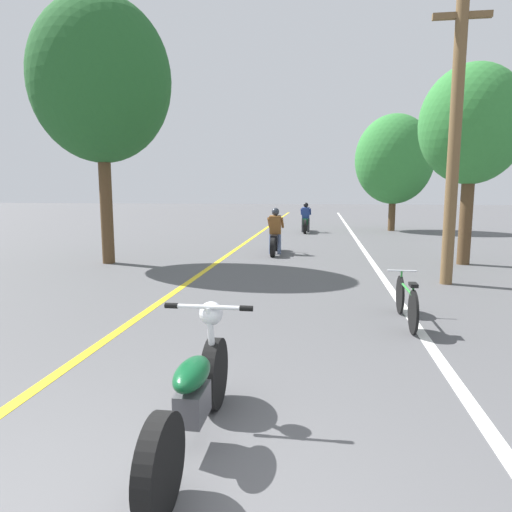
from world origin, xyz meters
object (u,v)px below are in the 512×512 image
at_px(motorcycle_rider_far, 306,221).
at_px(utility_pole, 455,135).
at_px(roadside_tree_right_near, 472,126).
at_px(roadside_tree_left, 100,81).
at_px(bicycle_parked, 406,301).
at_px(motorcycle_foreground, 194,395).
at_px(motorcycle_rider_lead, 275,236).
at_px(roadside_tree_right_far, 394,159).

bearing_deg(motorcycle_rider_far, utility_pole, -73.67).
xyz_separation_m(roadside_tree_right_near, roadside_tree_left, (-9.33, -1.15, 1.12)).
relative_size(motorcycle_rider_far, bicycle_parked, 1.28).
relative_size(roadside_tree_right_near, motorcycle_rider_far, 2.38).
height_order(roadside_tree_left, bicycle_parked, roadside_tree_left).
relative_size(roadside_tree_left, bicycle_parked, 4.06).
distance_m(utility_pole, motorcycle_foreground, 7.96).
bearing_deg(motorcycle_rider_lead, roadside_tree_right_near, -14.15).
height_order(roadside_tree_right_far, motorcycle_foreground, roadside_tree_right_far).
relative_size(utility_pole, motorcycle_rider_far, 2.75).
xyz_separation_m(roadside_tree_right_near, motorcycle_rider_lead, (-5.10, 1.29, -3.01)).
xyz_separation_m(roadside_tree_right_near, motorcycle_rider_far, (-4.43, 8.59, -3.03)).
xyz_separation_m(motorcycle_foreground, bicycle_parked, (2.18, 3.60, -0.08)).
bearing_deg(roadside_tree_right_near, utility_pole, -112.44).
bearing_deg(roadside_tree_right_far, roadside_tree_right_near, -87.71).
height_order(roadside_tree_right_far, roadside_tree_left, roadside_tree_left).
bearing_deg(bicycle_parked, motorcycle_rider_lead, 110.56).
bearing_deg(motorcycle_rider_far, roadside_tree_right_near, -62.73).
bearing_deg(utility_pole, roadside_tree_left, 169.22).
bearing_deg(motorcycle_foreground, roadside_tree_right_near, 63.57).
bearing_deg(motorcycle_rider_far, bicycle_parked, -82.20).
xyz_separation_m(roadside_tree_right_near, roadside_tree_right_far, (-0.40, 9.93, -0.20)).
distance_m(roadside_tree_right_far, roadside_tree_left, 14.29).
bearing_deg(motorcycle_rider_far, roadside_tree_left, -116.70).
height_order(roadside_tree_right_near, roadside_tree_left, roadside_tree_left).
relative_size(utility_pole, roadside_tree_right_near, 1.15).
height_order(utility_pole, motorcycle_rider_far, utility_pole).
height_order(roadside_tree_left, motorcycle_rider_far, roadside_tree_left).
height_order(motorcycle_rider_lead, motorcycle_rider_far, motorcycle_rider_lead).
relative_size(roadside_tree_right_far, motorcycle_rider_far, 2.55).
relative_size(motorcycle_rider_lead, bicycle_parked, 1.17).
xyz_separation_m(roadside_tree_right_far, motorcycle_rider_lead, (-4.71, -8.64, -2.81)).
xyz_separation_m(roadside_tree_right_far, motorcycle_rider_far, (-4.03, -1.34, -2.82)).
bearing_deg(motorcycle_rider_far, motorcycle_rider_lead, -95.27).
xyz_separation_m(roadside_tree_left, motorcycle_rider_far, (4.90, 9.74, -4.15)).
distance_m(motorcycle_foreground, bicycle_parked, 4.21).
relative_size(utility_pole, roadside_tree_left, 0.87).
distance_m(roadside_tree_right_far, bicycle_parked, 16.10).
distance_m(roadside_tree_left, motorcycle_rider_lead, 6.39).
height_order(utility_pole, bicycle_parked, utility_pole).
bearing_deg(motorcycle_foreground, roadside_tree_left, 119.69).
bearing_deg(motorcycle_foreground, motorcycle_rider_far, 89.30).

